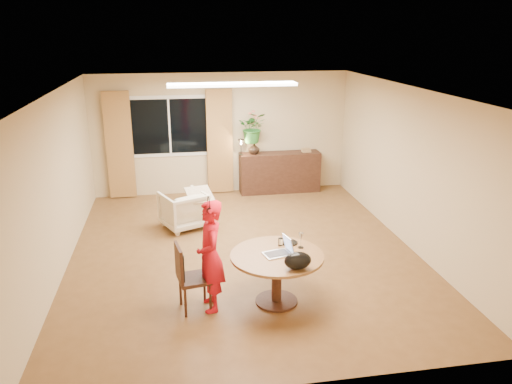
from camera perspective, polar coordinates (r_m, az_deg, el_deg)
floor at (r=8.20m, az=-1.40°, el=-6.85°), size 6.50×6.50×0.00m
ceiling at (r=7.48m, az=-1.56°, el=11.49°), size 6.50×6.50×0.00m
wall_back at (r=10.88m, az=-3.97°, el=6.65°), size 5.50×0.00×5.50m
wall_left at (r=7.86m, az=-21.75°, el=0.80°), size 0.00×6.50×6.50m
wall_right at (r=8.56m, az=17.07°, el=2.68°), size 0.00×6.50×6.50m
window at (r=10.77m, az=-9.86°, el=7.40°), size 1.70×0.03×1.30m
curtain_left at (r=10.82m, az=-15.34°, el=5.14°), size 0.55×0.08×2.25m
curtain_right at (r=10.81m, az=-4.16°, el=5.74°), size 0.55×0.08×2.25m
ceiling_panel at (r=8.67m, az=-2.72°, el=12.17°), size 2.20×0.35×0.05m
dining_table at (r=6.57m, az=2.40°, el=-8.31°), size 1.22×1.22×0.69m
dining_chair at (r=6.51m, az=-7.04°, el=-9.61°), size 0.50×0.47×0.91m
child at (r=6.38m, az=-5.24°, el=-7.30°), size 0.56×0.39×1.47m
laptop at (r=6.45m, az=2.42°, el=-6.18°), size 0.41×0.32×0.24m
tumbler at (r=6.74m, az=2.83°, el=-5.71°), size 0.08×0.08×0.10m
wine_glass at (r=6.67m, az=5.15°, el=-5.50°), size 0.09×0.09×0.22m
pot_lid at (r=6.82m, az=3.88°, el=-5.74°), size 0.27×0.27×0.03m
handbag at (r=6.10m, az=4.80°, el=-7.83°), size 0.38×0.29×0.22m
armchair at (r=9.15m, az=-8.26°, el=-2.01°), size 0.96×0.97×0.68m
throw at (r=9.04m, az=-6.49°, el=0.18°), size 0.55×0.63×0.03m
sideboard at (r=11.04m, az=2.72°, el=2.27°), size 1.77×0.43×0.88m
vase at (r=10.79m, az=-0.23°, el=5.01°), size 0.24×0.24×0.25m
bouquet at (r=10.70m, az=-0.34°, el=7.38°), size 0.66×0.60×0.66m
book_stack at (r=11.06m, az=5.77°, el=4.80°), size 0.20×0.15×0.08m
desk_lamp at (r=10.69m, az=-1.72°, el=5.18°), size 0.18×0.18×0.36m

